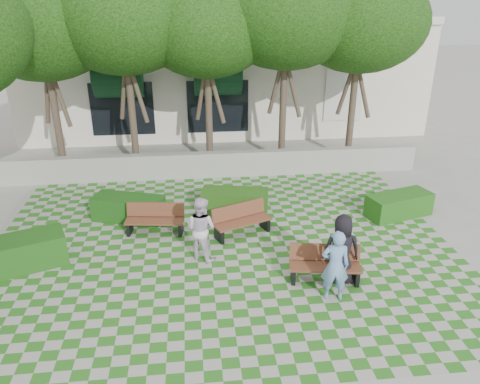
{
  "coord_description": "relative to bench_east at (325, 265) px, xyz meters",
  "views": [
    {
      "loc": [
        -0.71,
        -9.53,
        6.27
      ],
      "look_at": [
        0.5,
        1.5,
        1.4
      ],
      "focal_mm": 35.0,
      "sensor_mm": 36.0,
      "label": 1
    }
  ],
  "objects": [
    {
      "name": "ground",
      "position": [
        -2.24,
        0.62,
        -0.41
      ],
      "size": [
        90.0,
        90.0,
        0.0
      ],
      "primitive_type": "plane",
      "color": "gray",
      "rests_on": "ground"
    },
    {
      "name": "lawn",
      "position": [
        -2.24,
        1.62,
        -0.41
      ],
      "size": [
        12.0,
        12.0,
        0.0
      ],
      "primitive_type": "plane",
      "color": "#2B721E",
      "rests_on": "ground"
    },
    {
      "name": "retaining_wall",
      "position": [
        -2.24,
        6.82,
        0.04
      ],
      "size": [
        15.0,
        0.36,
        0.9
      ],
      "primitive_type": "cube",
      "color": "#9E9B93",
      "rests_on": "ground"
    },
    {
      "name": "bench_east",
      "position": [
        0.0,
        0.0,
        0.0
      ],
      "size": [
        1.69,
        0.79,
        0.85
      ],
      "rotation": [
        0.0,
        0.0,
        -0.16
      ],
      "color": "brown",
      "rests_on": "ground"
    },
    {
      "name": "bench_mid",
      "position": [
        -1.67,
        2.42,
        -0.0
      ],
      "size": [
        1.7,
        1.13,
        0.85
      ],
      "rotation": [
        0.0,
        0.0,
        0.4
      ],
      "color": "brown",
      "rests_on": "ground"
    },
    {
      "name": "bench_west",
      "position": [
        -4.02,
        2.76,
        -0.01
      ],
      "size": [
        1.65,
        0.73,
        0.84
      ],
      "rotation": [
        0.0,
        0.0,
        -0.13
      ],
      "color": "brown",
      "rests_on": "ground"
    },
    {
      "name": "hedge_east",
      "position": [
        3.12,
        3.05,
        -0.07
      ],
      "size": [
        2.1,
        1.32,
        0.69
      ],
      "primitive_type": "cube",
      "rotation": [
        0.0,
        0.0,
        0.29
      ],
      "color": "#1D5215",
      "rests_on": "ground"
    },
    {
      "name": "hedge_midright",
      "position": [
        -1.7,
        3.83,
        -0.06
      ],
      "size": [
        2.1,
        1.17,
        0.69
      ],
      "primitive_type": "cube",
      "rotation": [
        0.0,
        0.0,
        -0.2
      ],
      "color": "#204C14",
      "rests_on": "ground"
    },
    {
      "name": "hedge_midleft",
      "position": [
        -4.84,
        3.67,
        -0.06
      ],
      "size": [
        2.18,
        1.4,
        0.71
      ],
      "primitive_type": "cube",
      "rotation": [
        0.0,
        0.0,
        -0.32
      ],
      "color": "#164512",
      "rests_on": "ground"
    },
    {
      "name": "hedge_west",
      "position": [
        -7.23,
        1.31,
        -0.02
      ],
      "size": [
        2.4,
        1.64,
        0.78
      ],
      "primitive_type": "cube",
      "rotation": [
        0.0,
        0.0,
        0.37
      ],
      "color": "#1A4913",
      "rests_on": "ground"
    },
    {
      "name": "person_blue",
      "position": [
        -0.01,
        -0.7,
        0.42
      ],
      "size": [
        0.66,
        0.48,
        1.66
      ],
      "primitive_type": "imported",
      "rotation": [
        0.0,
        0.0,
        2.99
      ],
      "color": "#709BCC",
      "rests_on": "ground"
    },
    {
      "name": "person_dark",
      "position": [
        0.32,
        -0.1,
        0.43
      ],
      "size": [
        0.9,
        0.65,
        1.69
      ],
      "primitive_type": "imported",
      "rotation": [
        0.0,
        0.0,
        2.99
      ],
      "color": "black",
      "rests_on": "ground"
    },
    {
      "name": "person_white",
      "position": [
        -2.8,
        1.3,
        0.42
      ],
      "size": [
        1.02,
        0.97,
        1.66
      ],
      "primitive_type": "imported",
      "rotation": [
        0.0,
        0.0,
        2.54
      ],
      "color": "silver",
      "rests_on": "ground"
    },
    {
      "name": "tree_row",
      "position": [
        -4.1,
        6.57,
        4.77
      ],
      "size": [
        17.7,
        13.4,
        7.41
      ],
      "color": "#47382B",
      "rests_on": "ground"
    },
    {
      "name": "building",
      "position": [
        -1.3,
        14.7,
        2.11
      ],
      "size": [
        18.0,
        8.92,
        5.15
      ],
      "color": "white",
      "rests_on": "ground"
    }
  ]
}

